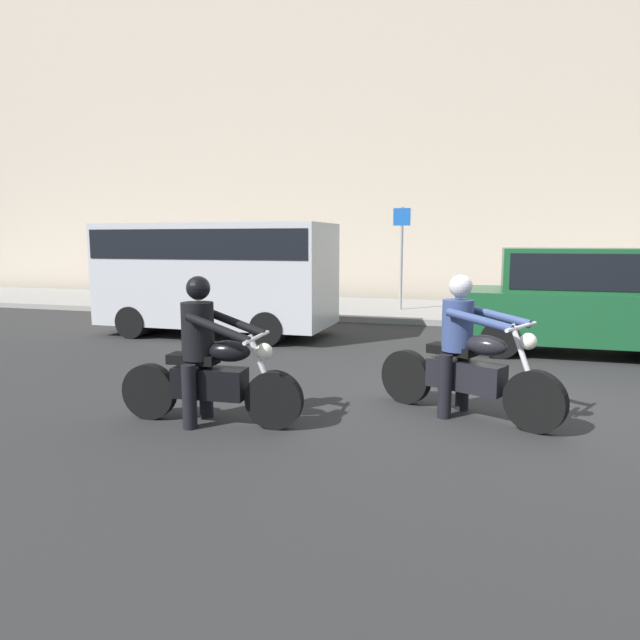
# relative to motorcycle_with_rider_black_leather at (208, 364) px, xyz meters

# --- Properties ---
(ground_plane) EXTENTS (80.00, 80.00, 0.00)m
(ground_plane) POSITION_rel_motorcycle_with_rider_black_leather_xyz_m (2.87, 1.84, -0.64)
(ground_plane) COLOR #262626
(sidewalk_slab) EXTENTS (40.00, 4.40, 0.14)m
(sidewalk_slab) POSITION_rel_motorcycle_with_rider_black_leather_xyz_m (2.87, 9.84, -0.57)
(sidewalk_slab) COLOR gray
(sidewalk_slab) RESTS_ON ground_plane
(building_facade) EXTENTS (40.00, 1.40, 12.95)m
(building_facade) POSITION_rel_motorcycle_with_rider_black_leather_xyz_m (2.87, 13.24, 5.83)
(building_facade) COLOR #B7A893
(building_facade) RESTS_ON ground_plane
(motorcycle_with_rider_black_leather) EXTENTS (2.03, 0.70, 1.57)m
(motorcycle_with_rider_black_leather) POSITION_rel_motorcycle_with_rider_black_leather_xyz_m (0.00, 0.00, 0.00)
(motorcycle_with_rider_black_leather) COLOR black
(motorcycle_with_rider_black_leather) RESTS_ON ground_plane
(motorcycle_with_rider_denim_blue) EXTENTS (2.03, 1.11, 1.56)m
(motorcycle_with_rider_denim_blue) POSITION_rel_motorcycle_with_rider_black_leather_xyz_m (2.59, 1.04, 0.00)
(motorcycle_with_rider_denim_blue) COLOR black
(motorcycle_with_rider_denim_blue) RESTS_ON ground_plane
(parked_hatchback_forest_green) EXTENTS (3.93, 1.76, 1.80)m
(parked_hatchback_forest_green) POSITION_rel_motorcycle_with_rider_black_leather_xyz_m (4.23, 5.18, 0.29)
(parked_hatchback_forest_green) COLOR #164C28
(parked_hatchback_forest_green) RESTS_ON ground_plane
(parked_van_silver) EXTENTS (4.66, 1.96, 2.26)m
(parked_van_silver) POSITION_rel_motorcycle_with_rider_black_leather_xyz_m (-2.52, 5.17, 0.67)
(parked_van_silver) COLOR #B2B5BA
(parked_van_silver) RESTS_ON ground_plane
(street_sign_post) EXTENTS (0.44, 0.08, 2.64)m
(street_sign_post) POSITION_rel_motorcycle_with_rider_black_leather_xyz_m (0.61, 9.38, 1.09)
(street_sign_post) COLOR gray
(street_sign_post) RESTS_ON sidewalk_slab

